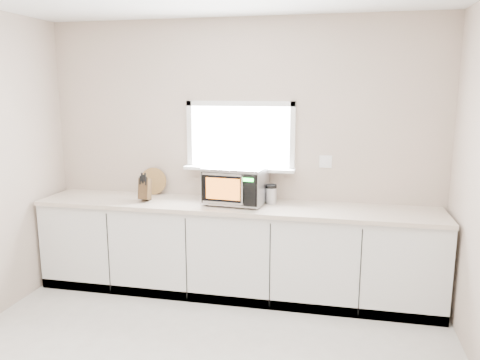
# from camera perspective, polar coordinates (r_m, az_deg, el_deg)

# --- Properties ---
(back_wall) EXTENTS (4.00, 0.17, 2.70)m
(back_wall) POSITION_cam_1_polar(r_m,az_deg,el_deg) (4.74, 0.08, 3.12)
(back_wall) COLOR #AF9C8B
(back_wall) RESTS_ON ground
(cabinets) EXTENTS (3.92, 0.60, 0.88)m
(cabinets) POSITION_cam_1_polar(r_m,az_deg,el_deg) (4.68, -0.70, -8.65)
(cabinets) COLOR silver
(cabinets) RESTS_ON ground
(countertop) EXTENTS (3.92, 0.64, 0.04)m
(countertop) POSITION_cam_1_polar(r_m,az_deg,el_deg) (4.53, -0.74, -3.22)
(countertop) COLOR beige
(countertop) RESTS_ON cabinets
(microwave) EXTENTS (0.60, 0.51, 0.36)m
(microwave) POSITION_cam_1_polar(r_m,az_deg,el_deg) (4.52, -0.51, -0.53)
(microwave) COLOR black
(microwave) RESTS_ON countertop
(knife_block) EXTENTS (0.12, 0.21, 0.29)m
(knife_block) POSITION_cam_1_polar(r_m,az_deg,el_deg) (4.73, -11.51, -1.03)
(knife_block) COLOR #412C17
(knife_block) RESTS_ON countertop
(cutting_board) EXTENTS (0.28, 0.07, 0.28)m
(cutting_board) POSITION_cam_1_polar(r_m,az_deg,el_deg) (5.01, -10.53, -0.13)
(cutting_board) COLOR #A07C3E
(cutting_board) RESTS_ON countertop
(coffee_grinder) EXTENTS (0.14, 0.14, 0.19)m
(coffee_grinder) POSITION_cam_1_polar(r_m,az_deg,el_deg) (4.54, 3.81, -1.71)
(coffee_grinder) COLOR #AEB0B5
(coffee_grinder) RESTS_ON countertop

